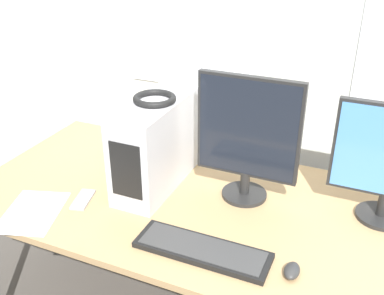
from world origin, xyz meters
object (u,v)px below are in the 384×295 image
Objects in this scene: headphones at (155,99)px; keyboard at (202,250)px; mouse at (292,271)px; cell_phone at (83,200)px; monitor_main at (248,136)px; pc_tower at (156,144)px.

keyboard is at bearing -44.51° from headphones.
cell_phone is at bearing 174.48° from mouse.
monitor_main is 1.09× the size of keyboard.
monitor_main reaches higher than headphones.
pc_tower is at bearing -90.00° from headphones.
monitor_main is at bearing 126.50° from mouse.
cell_phone is at bearing -153.26° from monitor_main.
pc_tower is 0.95× the size of monitor_main.
mouse is 0.88m from cell_phone.
mouse is (0.31, 0.01, 0.01)m from keyboard.
cell_phone is (-0.88, 0.09, -0.01)m from mouse.
pc_tower is 0.76m from mouse.
keyboard is at bearing -25.15° from cell_phone.
monitor_main is at bearing 86.69° from keyboard.
headphones is at bearing 33.79° from cell_phone.
cell_phone is (-0.60, -0.30, -0.27)m from monitor_main.
keyboard is (0.36, -0.35, -0.18)m from pc_tower.
mouse is at bearing -53.50° from monitor_main.
pc_tower is 2.83× the size of headphones.
pc_tower is 3.19× the size of cell_phone.
keyboard reaches higher than cell_phone.
pc_tower is at bearing 135.56° from keyboard.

